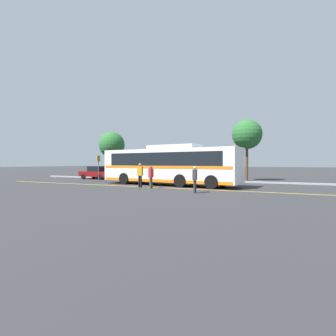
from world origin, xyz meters
TOP-DOWN VIEW (x-y plane):
  - ground_plane at (0.00, 0.00)m, footprint 220.00×220.00m
  - lane_strip_0 at (0.81, -2.30)m, footprint 32.07×0.20m
  - curb_strip at (0.81, 5.54)m, footprint 40.07×0.36m
  - transit_bus at (0.82, -0.10)m, footprint 12.56×3.85m
  - parked_car_0 at (-10.23, 4.07)m, footprint 4.19×2.04m
  - parked_car_1 at (-4.07, 4.09)m, footprint 4.00×2.00m
  - parked_car_2 at (1.36, 4.51)m, footprint 4.06×2.23m
  - pedestrian_0 at (0.76, -2.99)m, footprint 0.22×0.42m
  - pedestrian_1 at (-0.34, -2.69)m, footprint 0.43×0.24m
  - pedestrian_2 at (4.70, -4.54)m, footprint 0.27×0.44m
  - bus_stop_sign at (-6.65, 0.10)m, footprint 0.08×0.40m
  - tree_0 at (5.96, 8.53)m, footprint 3.10×3.10m
  - tree_1 at (-12.36, 9.78)m, footprint 3.55×3.55m

SIDE VIEW (x-z plane):
  - ground_plane at x=0.00m, z-range 0.00..0.00m
  - lane_strip_0 at x=0.81m, z-range 0.00..0.01m
  - curb_strip at x=0.81m, z-range 0.00..0.15m
  - parked_car_2 at x=1.36m, z-range 0.01..1.42m
  - parked_car_0 at x=-10.23m, z-range -0.01..1.48m
  - parked_car_1 at x=-4.07m, z-range 0.01..1.47m
  - pedestrian_0 at x=0.76m, z-range 0.11..1.77m
  - pedestrian_2 at x=4.70m, z-range 0.11..1.78m
  - pedestrian_1 at x=-0.34m, z-range 0.14..1.98m
  - bus_stop_sign at x=-6.65m, z-range 0.34..2.94m
  - transit_bus at x=0.82m, z-range 0.05..3.38m
  - tree_1 at x=-12.36m, z-range 1.29..7.44m
  - tree_0 at x=5.96m, z-range 1.63..8.05m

